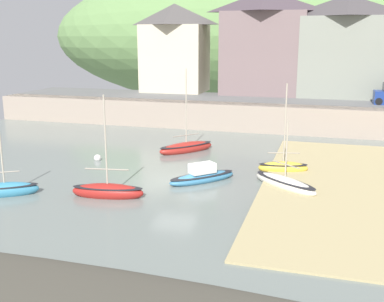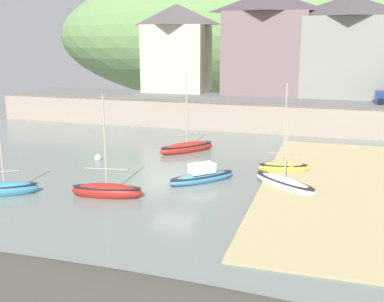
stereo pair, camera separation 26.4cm
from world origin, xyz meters
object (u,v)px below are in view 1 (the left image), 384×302
at_px(dinghy_open_wooden, 186,148).
at_px(sailboat_nearest_shore, 285,183).
at_px(waterfront_building_right, 345,46).
at_px(waterfront_building_left, 175,47).
at_px(sailboat_tall_mast, 202,176).
at_px(rowboat_small_beached, 5,190).
at_px(waterfront_building_centre, 264,43).
at_px(mooring_buoy, 98,158).
at_px(sailboat_blue_trim, 283,167).
at_px(sailboat_white_hull, 108,191).

height_order(dinghy_open_wooden, sailboat_nearest_shore, dinghy_open_wooden).
distance_m(waterfront_building_right, dinghy_open_wooden, 22.04).
height_order(waterfront_building_left, sailboat_tall_mast, waterfront_building_left).
height_order(sailboat_tall_mast, rowboat_small_beached, rowboat_small_beached).
bearing_deg(waterfront_building_left, sailboat_nearest_shore, -58.96).
height_order(waterfront_building_centre, mooring_buoy, waterfront_building_centre).
height_order(waterfront_building_left, sailboat_blue_trim, waterfront_building_left).
xyz_separation_m(waterfront_building_left, sailboat_nearest_shore, (14.61, -24.28, -6.96)).
relative_size(rowboat_small_beached, sailboat_nearest_shore, 1.08).
relative_size(waterfront_building_right, rowboat_small_beached, 2.19).
xyz_separation_m(sailboat_tall_mast, sailboat_white_hull, (-4.14, -4.07, 0.01)).
bearing_deg(rowboat_small_beached, waterfront_building_right, 28.39).
bearing_deg(sailboat_blue_trim, waterfront_building_right, 67.14).
xyz_separation_m(waterfront_building_left, rowboat_small_beached, (0.21, -29.85, -6.92)).
xyz_separation_m(waterfront_building_centre, sailboat_tall_mast, (-0.04, -24.45, -7.48)).
height_order(waterfront_building_centre, sailboat_tall_mast, waterfront_building_centre).
bearing_deg(waterfront_building_centre, mooring_buoy, -110.91).
bearing_deg(rowboat_small_beached, waterfront_building_left, 59.39).
bearing_deg(sailboat_blue_trim, waterfront_building_left, 111.15).
bearing_deg(sailboat_tall_mast, waterfront_building_centre, 43.45).
relative_size(waterfront_building_centre, sailboat_white_hull, 1.86).
height_order(sailboat_blue_trim, rowboat_small_beached, sailboat_blue_trim).
xyz_separation_m(waterfront_building_left, mooring_buoy, (1.52, -21.76, -7.07)).
distance_m(waterfront_building_centre, mooring_buoy, 24.51).
bearing_deg(rowboat_small_beached, sailboat_tall_mast, -1.58).
bearing_deg(sailboat_tall_mast, sailboat_nearest_shore, -44.48).
relative_size(waterfront_building_centre, rowboat_small_beached, 2.32).
bearing_deg(sailboat_tall_mast, dinghy_open_wooden, 67.86).
distance_m(sailboat_tall_mast, sailboat_nearest_shore, 4.82).
bearing_deg(rowboat_small_beached, mooring_buoy, 49.77).
xyz_separation_m(sailboat_blue_trim, sailboat_nearest_shore, (0.42, -3.30, -0.04)).
bearing_deg(dinghy_open_wooden, rowboat_small_beached, -167.71).
relative_size(sailboat_tall_mast, dinghy_open_wooden, 0.62).
xyz_separation_m(rowboat_small_beached, mooring_buoy, (1.31, 8.09, -0.15)).
bearing_deg(dinghy_open_wooden, mooring_buoy, 168.94).
bearing_deg(waterfront_building_left, sailboat_tall_mast, -68.16).
bearing_deg(dinghy_open_wooden, sailboat_white_hull, -145.27).
bearing_deg(sailboat_tall_mast, sailboat_white_hull, 178.01).
distance_m(waterfront_building_centre, dinghy_open_wooden, 19.38).
bearing_deg(rowboat_small_beached, sailboat_nearest_shore, -9.85).
bearing_deg(waterfront_building_centre, sailboat_blue_trim, -78.29).
height_order(waterfront_building_right, rowboat_small_beached, waterfront_building_right).
height_order(waterfront_building_centre, sailboat_blue_trim, waterfront_building_centre).
bearing_deg(sailboat_tall_mast, mooring_buoy, 115.57).
bearing_deg(mooring_buoy, sailboat_blue_trim, 3.53).
bearing_deg(waterfront_building_right, rowboat_small_beached, -120.60).
bearing_deg(waterfront_building_centre, rowboat_small_beached, -107.87).
bearing_deg(dinghy_open_wooden, waterfront_building_centre, 30.16).
relative_size(waterfront_building_left, sailboat_nearest_shore, 2.25).
distance_m(sailboat_white_hull, mooring_buoy, 7.92).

